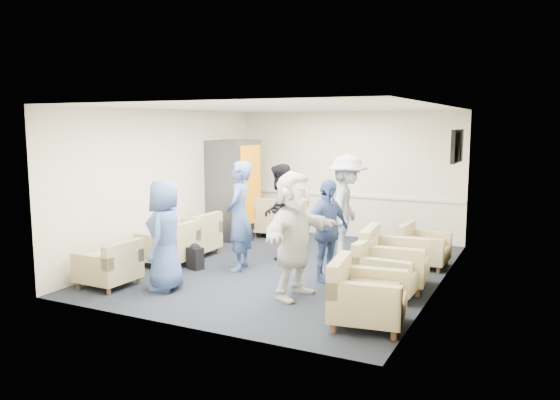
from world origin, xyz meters
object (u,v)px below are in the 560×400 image
at_px(armchair_left_near, 111,267).
at_px(armchair_left_far, 194,238).
at_px(person_mid_left, 239,216).
at_px(armchair_right_far, 421,248).
at_px(armchair_right_midnear, 384,272).
at_px(person_front_left, 165,235).
at_px(armchair_left_mid, 170,247).
at_px(person_mid_right, 327,230).
at_px(vending_machine, 234,189).
at_px(armchair_corner, 276,220).
at_px(armchair_right_midfar, 391,262).
at_px(person_front_right, 294,235).
at_px(person_back_left, 280,211).
at_px(person_back_right, 347,207).
at_px(armchair_right_near, 363,298).

relative_size(armchair_left_near, armchair_left_far, 0.92).
bearing_deg(person_mid_left, armchair_right_far, 106.36).
relative_size(armchair_right_midnear, person_front_left, 0.52).
distance_m(armchair_left_mid, person_mid_right, 2.82).
bearing_deg(vending_machine, armchair_corner, 37.16).
height_order(armchair_left_near, vending_machine, vending_machine).
height_order(armchair_right_midfar, person_mid_left, person_mid_left).
bearing_deg(person_front_right, person_back_left, 39.06).
relative_size(armchair_left_mid, person_front_right, 0.46).
bearing_deg(person_back_right, person_front_right, 169.41).
xyz_separation_m(armchair_left_far, person_back_right, (2.63, 0.99, 0.61)).
bearing_deg(person_back_left, person_front_left, -29.05).
xyz_separation_m(armchair_left_far, armchair_right_midfar, (3.79, -0.29, 0.04)).
bearing_deg(armchair_left_near, armchair_corner, 174.67).
height_order(armchair_left_far, armchair_right_midfar, armchair_right_midfar).
bearing_deg(person_mid_right, armchair_right_midnear, -85.69).
height_order(armchair_left_near, person_front_right, person_front_right).
relative_size(person_front_left, person_back_right, 0.86).
relative_size(person_back_right, person_front_right, 1.06).
distance_m(person_back_right, person_mid_right, 1.45).
bearing_deg(armchair_left_mid, armchair_left_far, -175.93).
bearing_deg(person_mid_right, armchair_right_near, -123.28).
bearing_deg(armchair_left_mid, person_front_right, 76.98).
distance_m(armchair_right_far, person_front_left, 4.36).
bearing_deg(person_mid_right, vending_machine, 76.27).
distance_m(armchair_right_far, person_back_left, 2.56).
xyz_separation_m(armchair_right_midnear, person_back_right, (-1.18, 1.76, 0.62)).
distance_m(armchair_right_near, person_mid_right, 2.00).
height_order(person_front_left, person_back_right, person_back_right).
xyz_separation_m(armchair_left_far, vending_machine, (-0.15, 1.69, 0.71)).
bearing_deg(armchair_left_mid, person_mid_right, 97.36).
bearing_deg(armchair_right_midfar, person_mid_left, 88.81).
bearing_deg(armchair_right_midfar, armchair_right_midnear, 177.62).
relative_size(armchair_right_near, person_back_right, 0.52).
relative_size(armchair_left_near, person_back_left, 0.45).
height_order(armchair_left_near, armchair_left_mid, armchair_left_mid).
height_order(armchair_right_near, person_mid_left, person_mid_left).
bearing_deg(armchair_left_mid, person_back_right, 124.86).
bearing_deg(person_front_right, armchair_left_mid, 84.43).
bearing_deg(armchair_left_mid, armchair_right_far, 116.02).
height_order(armchair_left_mid, armchair_right_far, armchair_left_mid).
distance_m(armchair_right_near, armchair_right_midnear, 1.28).
distance_m(armchair_right_far, person_back_right, 1.47).
height_order(armchair_left_mid, armchair_left_far, armchair_left_far).
height_order(armchair_left_far, armchair_right_midnear, armchair_left_far).
bearing_deg(person_mid_right, person_front_right, -164.26).
relative_size(armchair_corner, person_back_right, 0.52).
bearing_deg(person_mid_right, person_back_right, 29.07).
distance_m(armchair_left_far, person_front_right, 3.10).
bearing_deg(person_back_right, armchair_corner, 46.44).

